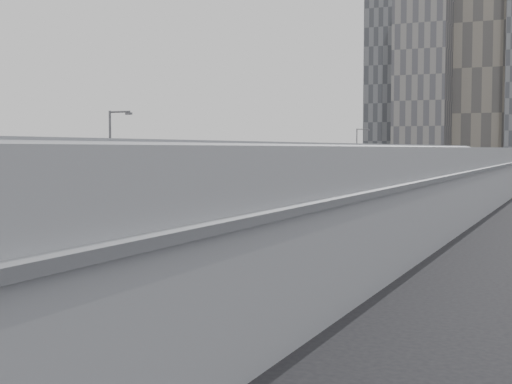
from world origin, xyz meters
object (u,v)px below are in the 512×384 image
Objects in this scene: bus_1 at (13,253)px; suv at (395,180)px; bus_4 at (307,199)px; bus_2 at (161,226)px; shipping_container at (354,182)px; bus_6 at (386,185)px; bus_5 at (348,191)px; street_lamp_far at (358,156)px; street_lamp_near at (112,165)px; bus_3 at (256,210)px.

bus_1 is 104.32m from suv.
bus_4 is 61.93m from suv.
shipping_container is (-8.08, 70.11, -0.36)m from bus_2.
bus_1 is at bearing -84.59° from bus_6.
bus_1 is 0.98× the size of bus_5.
street_lamp_near is at bearing -90.98° from street_lamp_far.
bus_4 is at bearing -81.69° from street_lamp_far.
bus_6 is 14.95m from shipping_container.
bus_2 is 1.41× the size of street_lamp_near.
street_lamp_far is at bearing 99.06° from bus_5.
bus_3 is 1.31× the size of street_lamp_near.
bus_2 is 65.59m from street_lamp_far.
street_lamp_near is 60.73m from street_lamp_far.
bus_4 is at bearing -90.51° from suv.
street_lamp_near is at bearing -104.02° from bus_5.
bus_1 is at bearing -68.99° from street_lamp_near.
street_lamp_far reaches higher than bus_1.
bus_5 reaches higher than bus_4.
bus_3 is 1.96× the size of suv.
bus_3 is 0.91× the size of bus_6.
shipping_container is (-8.14, 55.16, -0.24)m from bus_3.
bus_6 is at bearing 84.03° from bus_3.
bus_1 is 19.07m from street_lamp_near.
bus_6 is (0.94, 14.59, 0.10)m from bus_5.
street_lamp_near reaches higher than suv.
street_lamp_far is at bearing 91.99° from bus_1.
bus_6 reaches higher than bus_1.
bus_1 is at bearing -96.53° from bus_3.
bus_3 is 1.87× the size of shipping_container.
bus_6 is 1.41× the size of street_lamp_far.
bus_6 is at bearing 82.15° from street_lamp_near.
street_lamp_far is at bearing -94.66° from suv.
bus_2 is 1.05× the size of bus_5.
bus_2 is 14.95m from bus_3.
bus_4 is 41.22m from shipping_container.
street_lamp_near is at bearing 152.05° from bus_2.
street_lamp_far reaches higher than bus_4.
bus_1 is at bearing -87.20° from bus_2.
bus_5 reaches higher than shipping_container.
street_lamp_near is at bearing -96.16° from suv.
suv is (-0.53, 25.99, -4.66)m from street_lamp_far.
bus_3 is (0.42, 27.90, -0.03)m from bus_1.
street_lamp_near is 86.83m from suv.
bus_3 is 1.02× the size of bus_4.
bus_2 reaches higher than bus_3.
bus_4 is at bearing -95.26° from bus_5.
street_lamp_far is 26.41m from suv.
bus_1 is at bearing -88.55° from bus_4.
bus_4 is at bearing 87.73° from bus_3.
bus_6 is 1.44× the size of street_lamp_near.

